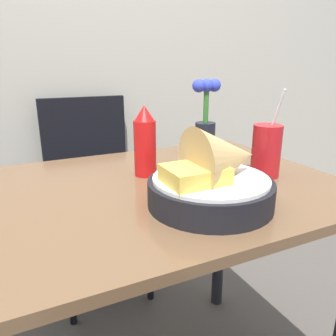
{
  "coord_description": "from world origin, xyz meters",
  "views": [
    {
      "loc": [
        -0.29,
        -0.75,
        1.06
      ],
      "look_at": [
        0.05,
        -0.05,
        0.82
      ],
      "focal_mm": 35.0,
      "sensor_mm": 36.0,
      "label": 1
    }
  ],
  "objects": [
    {
      "name": "wall_window",
      "position": [
        0.0,
        0.92,
        1.3
      ],
      "size": [
        7.0,
        0.06,
        2.6
      ],
      "color": "#B7B2A3",
      "rests_on": "ground_plane"
    },
    {
      "name": "dining_table",
      "position": [
        0.0,
        0.0,
        0.64
      ],
      "size": [
        1.06,
        0.73,
        0.76
      ],
      "color": "brown",
      "rests_on": "ground_plane"
    },
    {
      "name": "chair_far_window",
      "position": [
        0.02,
        0.74,
        0.54
      ],
      "size": [
        0.4,
        0.4,
        0.92
      ],
      "color": "black",
      "rests_on": "ground_plane"
    },
    {
      "name": "food_basket",
      "position": [
        0.1,
        -0.17,
        0.82
      ],
      "size": [
        0.28,
        0.28,
        0.18
      ],
      "color": "black",
      "rests_on": "dining_table"
    },
    {
      "name": "ketchup_bottle",
      "position": [
        0.04,
        0.09,
        0.85
      ],
      "size": [
        0.06,
        0.06,
        0.2
      ],
      "color": "red",
      "rests_on": "dining_table"
    },
    {
      "name": "drink_cup",
      "position": [
        0.35,
        -0.07,
        0.83
      ],
      "size": [
        0.08,
        0.08,
        0.25
      ],
      "color": "red",
      "rests_on": "dining_table"
    },
    {
      "name": "flower_vase",
      "position": [
        0.29,
        0.16,
        0.87
      ],
      "size": [
        0.1,
        0.07,
        0.26
      ],
      "color": "black",
      "rests_on": "dining_table"
    }
  ]
}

